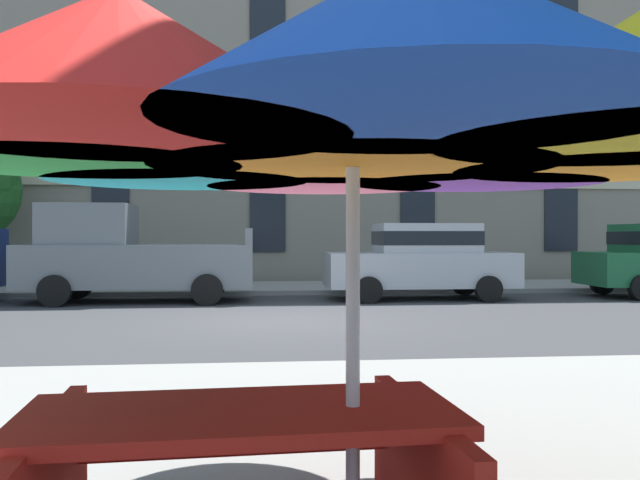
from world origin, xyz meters
name	(u,v)px	position (x,y,z in m)	size (l,w,h in m)	color
ground_plane	(280,321)	(0.00, 0.00, 0.00)	(120.00, 120.00, 0.00)	#38383A
sidewalk_far	(270,288)	(0.00, 6.80, 0.06)	(56.00, 3.60, 0.12)	gray
apartment_building	(264,32)	(0.00, 14.99, 9.60)	(42.49, 12.08, 19.20)	gray
pickup_gray	(128,257)	(-3.26, 3.70, 1.03)	(5.10, 2.12, 2.20)	slate
sedan_silver	(422,259)	(3.50, 3.70, 0.95)	(4.40, 1.98, 1.78)	#A8AAB2
patio_umbrella	(353,114)	(-0.07, -9.00, 2.00)	(3.67, 3.67, 2.29)	silver
picnic_table	(241,476)	(-0.54, -9.00, 0.49)	(1.88, 1.62, 0.77)	red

